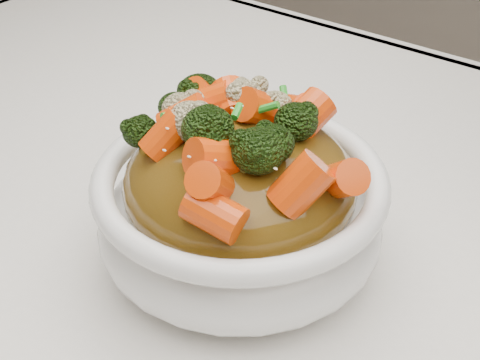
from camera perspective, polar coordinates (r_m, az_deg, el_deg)
The scene contains 8 objects.
tablecloth at distance 0.51m, azimuth 2.90°, elevation -8.07°, with size 1.20×0.80×0.04m, color white.
bowl at distance 0.47m, azimuth -0.00°, elevation -2.99°, with size 0.20×0.20×0.08m, color white, non-canonical shape.
sauce_base at distance 0.45m, azimuth -0.00°, elevation -0.29°, with size 0.16×0.16×0.09m, color #54390E.
carrots at distance 0.42m, azimuth -0.00°, elevation 6.09°, with size 0.16×0.16×0.05m, color #E04207, non-canonical shape.
broccoli at distance 0.42m, azimuth -0.00°, elevation 5.98°, with size 0.16×0.16×0.04m, color black, non-canonical shape.
cauliflower at distance 0.42m, azimuth -0.00°, elevation 5.76°, with size 0.16×0.16×0.03m, color tan, non-canonical shape.
scallions at distance 0.42m, azimuth -0.00°, elevation 6.20°, with size 0.12×0.12×0.02m, color #259522, non-canonical shape.
sesame_seeds at distance 0.42m, azimuth -0.00°, elevation 6.20°, with size 0.14×0.14×0.01m, color beige, non-canonical shape.
Camera 1 is at (0.20, -0.31, 1.08)m, focal length 50.00 mm.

